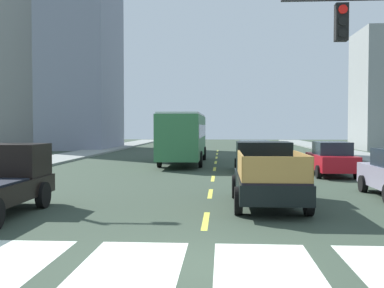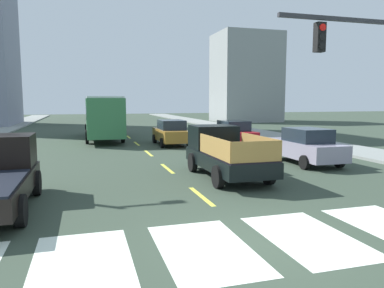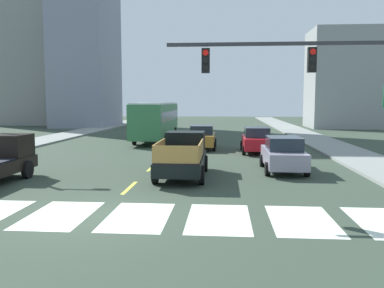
{
  "view_description": "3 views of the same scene",
  "coord_description": "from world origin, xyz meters",
  "px_view_note": "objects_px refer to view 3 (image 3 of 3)",
  "views": [
    {
      "loc": [
        0.42,
        -8.32,
        2.51
      ],
      "look_at": [
        -1.19,
        16.99,
        1.54
      ],
      "focal_mm": 43.85,
      "sensor_mm": 36.0,
      "label": 1
    },
    {
      "loc": [
        -3.5,
        -6.88,
        3.03
      ],
      "look_at": [
        0.59,
        7.05,
        1.31
      ],
      "focal_mm": 34.34,
      "sensor_mm": 36.0,
      "label": 2
    },
    {
      "loc": [
        3.76,
        -11.67,
        3.46
      ],
      "look_at": [
        2.1,
        9.27,
        1.23
      ],
      "focal_mm": 37.82,
      "sensor_mm": 36.0,
      "label": 3
    }
  ],
  "objects_px": {
    "sedan_far": "(256,140)",
    "traffic_signal_gantry": "(346,79)",
    "sedan_near_right": "(202,137)",
    "sedan_near_left": "(283,154)",
    "city_bus": "(156,119)",
    "pickup_stakebed": "(183,156)"
  },
  "relations": [
    {
      "from": "pickup_stakebed",
      "to": "city_bus",
      "type": "relative_size",
      "value": 0.48
    },
    {
      "from": "sedan_far",
      "to": "traffic_signal_gantry",
      "type": "distance_m",
      "value": 13.69
    },
    {
      "from": "city_bus",
      "to": "sedan_near_left",
      "type": "xyz_separation_m",
      "value": [
        8.81,
        -14.47,
        -1.09
      ]
    },
    {
      "from": "sedan_near_right",
      "to": "sedan_far",
      "type": "xyz_separation_m",
      "value": [
        3.77,
        -1.9,
        0.0
      ]
    },
    {
      "from": "sedan_near_left",
      "to": "city_bus",
      "type": "bearing_deg",
      "value": 121.75
    },
    {
      "from": "pickup_stakebed",
      "to": "city_bus",
      "type": "distance_m",
      "value": 16.5
    },
    {
      "from": "sedan_near_right",
      "to": "sedan_far",
      "type": "relative_size",
      "value": 1.0
    },
    {
      "from": "pickup_stakebed",
      "to": "sedan_far",
      "type": "bearing_deg",
      "value": 65.13
    },
    {
      "from": "traffic_signal_gantry",
      "to": "sedan_near_right",
      "type": "bearing_deg",
      "value": 110.7
    },
    {
      "from": "sedan_near_right",
      "to": "sedan_near_left",
      "type": "height_order",
      "value": "same"
    },
    {
      "from": "pickup_stakebed",
      "to": "sedan_near_left",
      "type": "height_order",
      "value": "pickup_stakebed"
    },
    {
      "from": "sedan_near_right",
      "to": "traffic_signal_gantry",
      "type": "distance_m",
      "value": 16.41
    },
    {
      "from": "pickup_stakebed",
      "to": "city_bus",
      "type": "height_order",
      "value": "city_bus"
    },
    {
      "from": "sedan_near_right",
      "to": "city_bus",
      "type": "bearing_deg",
      "value": 127.98
    },
    {
      "from": "city_bus",
      "to": "sedan_near_left",
      "type": "distance_m",
      "value": 16.98
    },
    {
      "from": "city_bus",
      "to": "sedan_near_right",
      "type": "bearing_deg",
      "value": -51.55
    },
    {
      "from": "sedan_near_right",
      "to": "sedan_near_left",
      "type": "xyz_separation_m",
      "value": [
        4.51,
        -9.16,
        0.0
      ]
    },
    {
      "from": "traffic_signal_gantry",
      "to": "city_bus",
      "type": "bearing_deg",
      "value": 116.12
    },
    {
      "from": "sedan_far",
      "to": "city_bus",
      "type": "bearing_deg",
      "value": 139.17
    },
    {
      "from": "city_bus",
      "to": "sedan_near_right",
      "type": "relative_size",
      "value": 2.45
    },
    {
      "from": "pickup_stakebed",
      "to": "sedan_near_left",
      "type": "distance_m",
      "value": 5.05
    },
    {
      "from": "city_bus",
      "to": "sedan_far",
      "type": "xyz_separation_m",
      "value": [
        8.06,
        -7.21,
        -1.09
      ]
    }
  ]
}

